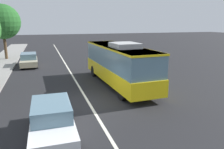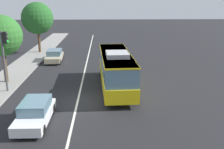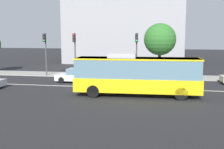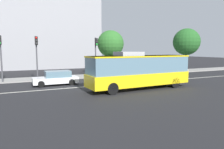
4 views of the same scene
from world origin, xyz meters
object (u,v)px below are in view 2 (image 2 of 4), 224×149
Objects in this scene: street_tree_kerbside_centre at (1,36)px; street_tree_kerbside_right at (37,18)px; transit_bus at (116,68)px; sedan_white at (35,112)px; sedan_beige at (54,56)px; traffic_light_mid_block at (5,51)px.

street_tree_kerbside_right reaches higher than street_tree_kerbside_centre.
sedan_white is at bearing 138.03° from transit_bus.
street_tree_kerbside_right is (14.07, 0.07, 0.49)m from street_tree_kerbside_centre.
sedan_white is 0.72× the size of street_tree_kerbside_centre.
street_tree_kerbside_centre is at bearing -150.01° from sedan_white.
sedan_beige is 0.63× the size of street_tree_kerbside_right.
transit_bus is 2.22× the size of sedan_beige.
sedan_beige is (10.35, 7.19, -1.09)m from transit_bus.
street_tree_kerbside_right reaches higher than traffic_light_mid_block.
traffic_light_mid_block is (-11.18, 1.90, 2.84)m from sedan_beige.
transit_bus is 8.65m from sedan_white.
transit_bus is 1.41× the size of street_tree_kerbside_right.
sedan_white is (-6.61, 5.47, -1.09)m from transit_bus.
transit_bus is 1.94× the size of traffic_light_mid_block.
sedan_beige is 1.01× the size of sedan_white.
street_tree_kerbside_right is at bearing 30.61° from transit_bus.
transit_bus is 12.64m from sedan_beige.
traffic_light_mid_block is 0.82× the size of street_tree_kerbside_centre.
sedan_beige is at bearing -173.70° from sedan_white.
sedan_beige is 0.88× the size of traffic_light_mid_block.
traffic_light_mid_block is (5.77, 3.61, 2.84)m from sedan_white.
sedan_beige is at bearing 32.42° from transit_bus.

